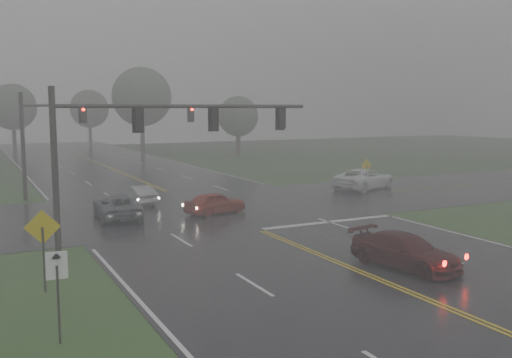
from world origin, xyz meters
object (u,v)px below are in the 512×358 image
sedan_silver (139,205)px  signal_gantry_near (142,135)px  signal_gantry_far (86,124)px  sedan_maroon (405,268)px  pickup_white (364,189)px  sedan_red (215,214)px  car_grey (118,219)px

sedan_silver → signal_gantry_near: signal_gantry_near is taller
signal_gantry_near → signal_gantry_far: (0.34, 15.85, 0.10)m
sedan_maroon → pickup_white: (12.62, 19.04, 0.00)m
sedan_red → car_grey: size_ratio=0.78×
sedan_silver → pickup_white: (18.12, -0.98, 0.00)m
sedan_silver → signal_gantry_near: (-2.69, -10.76, 5.21)m
signal_gantry_far → car_grey: bearing=-90.7°
car_grey → pickup_white: bearing=-166.6°
signal_gantry_near → sedan_silver: bearing=76.0°
pickup_white → sedan_maroon: bearing=126.5°
sedan_silver → signal_gantry_far: size_ratio=0.28×
sedan_silver → signal_gantry_near: size_ratio=0.30×
sedan_maroon → sedan_red: 14.70m
sedan_red → pickup_white: 15.52m
sedan_silver → signal_gantry_far: bearing=-69.7°
car_grey → pickup_white: size_ratio=0.86×
sedan_red → sedan_silver: size_ratio=1.02×
sedan_red → signal_gantry_near: (-5.96, -5.27, 5.21)m
car_grey → signal_gantry_far: size_ratio=0.36×
pickup_white → signal_gantry_near: 23.57m
pickup_white → signal_gantry_far: bearing=53.5°
sedan_maroon → car_grey: size_ratio=0.94×
sedan_red → signal_gantry_near: size_ratio=0.30×
sedan_red → car_grey: 5.85m
pickup_white → signal_gantry_near: bearing=95.2°
sedan_maroon → pickup_white: bearing=43.8°
signal_gantry_near → car_grey: bearing=88.0°
sedan_silver → pickup_white: 18.15m
sedan_red → sedan_silver: (-3.27, 5.49, 0.00)m
sedan_maroon → signal_gantry_near: (-8.19, 9.26, 5.21)m
car_grey → signal_gantry_far: signal_gantry_far is taller
sedan_red → signal_gantry_far: (-5.61, 10.58, 5.31)m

